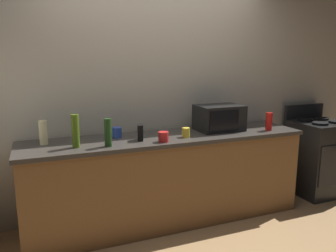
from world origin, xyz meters
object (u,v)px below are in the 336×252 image
Objects in this scene: cordless_phone at (140,132)px; bottle_olive_oil at (75,131)px; microwave at (219,118)px; mug_blue at (117,132)px; bottle_hot_sauce at (269,122)px; mug_yellow at (186,132)px; stove_range at (317,157)px; bottle_wine at (108,133)px; mug_red at (163,137)px; bottle_hand_soap at (43,133)px.

cordless_phone is 0.60m from bottle_olive_oil.
microwave reaches higher than mug_blue.
cordless_phone is 1.41m from bottle_hot_sauce.
mug_yellow is (0.45, -0.04, -0.03)m from cordless_phone.
stove_range is 2.96m from bottle_olive_oil.
mug_blue is at bearing 64.06° from bottle_wine.
bottle_hot_sauce is 1.92× the size of mug_blue.
mug_red is at bearing -24.04° from cordless_phone.
stove_range reaches higher than cordless_phone.
bottle_hot_sauce is 0.77× the size of bottle_wine.
microwave reaches higher than bottle_hand_soap.
mug_blue reaches higher than mug_yellow.
stove_range is 1.51m from microwave.
bottle_hand_soap is 1.32m from mug_yellow.
stove_range is at bearing 9.99° from bottle_hot_sauce.
mug_yellow is (-0.46, -0.16, -0.09)m from microwave.
cordless_phone is at bearing -11.25° from bottle_hand_soap.
mug_red is at bearing -160.70° from microwave.
mug_red is (-0.74, -0.26, -0.09)m from microwave.
cordless_phone is (-2.31, -0.07, 0.51)m from stove_range.
bottle_olive_oil is at bearing -150.24° from mug_blue.
bottle_wine is 2.69× the size of mug_yellow.
bottle_hot_sauce is 1.61m from mug_blue.
cordless_phone is 0.79× the size of bottle_hot_sauce.
microwave is at bearing 157.12° from bottle_hot_sauce.
bottle_hand_soap is 0.88× the size of bottle_wine.
mug_red is (-2.13, -0.21, 0.49)m from stove_range.
mug_blue reaches higher than mug_red.
mug_red is (0.18, -0.14, -0.03)m from cordless_phone.
bottle_wine is (-1.73, -0.02, 0.03)m from bottle_hot_sauce.
bottle_olive_oil reaches higher than bottle_hot_sauce.
bottle_wine is at bearing -115.94° from mug_blue.
bottle_wine is (-1.24, -0.23, -0.01)m from microwave.
microwave reaches higher than bottle_hot_sauce.
mug_blue is (-1.09, 0.08, -0.09)m from microwave.
stove_range is 1.92m from mug_yellow.
stove_range is at bearing -2.93° from mug_blue.
bottle_olive_oil reaches higher than mug_red.
bottle_olive_oil is at bearing -161.70° from cordless_phone.
mug_yellow is (0.63, -0.24, -0.00)m from mug_blue.
bottle_olive_oil is at bearing -177.82° from stove_range.
mug_yellow is at bearing 19.73° from mug_red.
microwave is at bearing 6.00° from bottle_olive_oil.
bottle_wine is at bearing -169.49° from microwave.
bottle_olive_oil is at bearing 164.73° from bottle_wine.
mug_red is at bearing -160.27° from mug_yellow.
mug_blue is (0.15, 0.31, -0.07)m from bottle_wine.
bottle_olive_oil is (-2.90, -0.11, 0.58)m from stove_range.
bottle_hot_sauce is 1.74m from bottle_wine.
bottle_olive_oil reaches higher than bottle_hand_soap.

